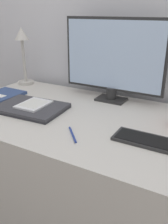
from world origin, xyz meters
TOP-DOWN VIEW (x-y plane):
  - wall_back at (0.00, 0.58)m, footprint 3.60×0.05m
  - desk at (0.00, 0.12)m, footprint 1.48×0.75m
  - monitor at (-0.01, 0.39)m, footprint 0.57×0.11m
  - keyboard at (0.33, 0.02)m, footprint 0.32×0.11m
  - laptop at (-0.31, 0.06)m, footprint 0.35×0.26m
  - ereader at (-0.30, 0.07)m, footprint 0.13×0.17m
  - desk_lamp at (-0.66, 0.41)m, footprint 0.11×0.11m
  - notebook at (-0.60, 0.14)m, footprint 0.19×0.22m
  - pen at (0.02, -0.08)m, footprint 0.10×0.10m

SIDE VIEW (x-z plane):
  - desk at x=0.00m, z-range 0.00..0.76m
  - pen at x=0.02m, z-range 0.76..0.77m
  - keyboard at x=0.33m, z-range 0.76..0.77m
  - notebook at x=-0.60m, z-range 0.76..0.78m
  - laptop at x=-0.31m, z-range 0.76..0.78m
  - ereader at x=-0.30m, z-range 0.78..0.79m
  - monitor at x=-0.01m, z-range 0.77..1.22m
  - desk_lamp at x=-0.66m, z-range 0.81..1.18m
  - wall_back at x=0.00m, z-range 0.00..2.40m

